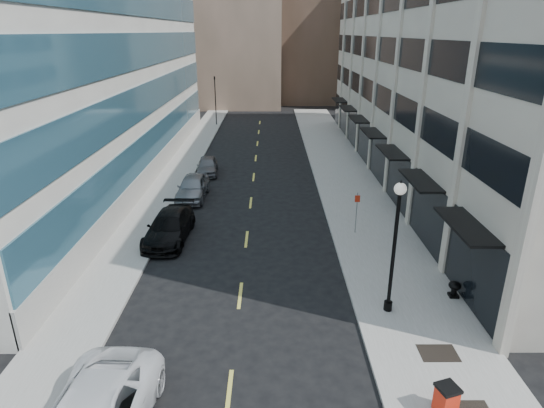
{
  "coord_description": "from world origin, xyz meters",
  "views": [
    {
      "loc": [
        1.39,
        -9.91,
        11.3
      ],
      "look_at": [
        1.48,
        12.98,
        2.57
      ],
      "focal_mm": 30.0,
      "sensor_mm": 36.0,
      "label": 1
    }
  ],
  "objects_px": {
    "traffic_signal": "(215,79)",
    "sign_post": "(357,207)",
    "urn_planter": "(455,287)",
    "trash_bin": "(446,399)",
    "lamppost": "(395,237)",
    "car_black_pickup": "(169,227)",
    "car_grey_sedan": "(207,166)",
    "car_silver_sedan": "(193,187)"
  },
  "relations": [
    {
      "from": "urn_planter",
      "to": "lamppost",
      "type": "bearing_deg",
      "value": -162.27
    },
    {
      "from": "trash_bin",
      "to": "lamppost",
      "type": "distance_m",
      "value": 6.32
    },
    {
      "from": "traffic_signal",
      "to": "car_black_pickup",
      "type": "distance_m",
      "value": 34.37
    },
    {
      "from": "car_black_pickup",
      "to": "urn_planter",
      "type": "distance_m",
      "value": 15.4
    },
    {
      "from": "sign_post",
      "to": "urn_planter",
      "type": "relative_size",
      "value": 3.29
    },
    {
      "from": "car_grey_sedan",
      "to": "trash_bin",
      "type": "xyz_separation_m",
      "value": [
        10.73,
        -26.0,
        -0.0
      ]
    },
    {
      "from": "car_black_pickup",
      "to": "traffic_signal",
      "type": "bearing_deg",
      "value": 94.34
    },
    {
      "from": "traffic_signal",
      "to": "sign_post",
      "type": "xyz_separation_m",
      "value": [
        11.9,
        -33.42,
        -3.96
      ]
    },
    {
      "from": "urn_planter",
      "to": "trash_bin",
      "type": "bearing_deg",
      "value": -112.82
    },
    {
      "from": "trash_bin",
      "to": "traffic_signal",
      "type": "bearing_deg",
      "value": 86.41
    },
    {
      "from": "car_silver_sedan",
      "to": "car_grey_sedan",
      "type": "xyz_separation_m",
      "value": [
        0.27,
        6.0,
        -0.13
      ]
    },
    {
      "from": "car_silver_sedan",
      "to": "sign_post",
      "type": "bearing_deg",
      "value": -29.97
    },
    {
      "from": "trash_bin",
      "to": "sign_post",
      "type": "height_order",
      "value": "sign_post"
    },
    {
      "from": "car_black_pickup",
      "to": "sign_post",
      "type": "relative_size",
      "value": 2.18
    },
    {
      "from": "urn_planter",
      "to": "traffic_signal",
      "type": "bearing_deg",
      "value": 110.51
    },
    {
      "from": "traffic_signal",
      "to": "urn_planter",
      "type": "distance_m",
      "value": 43.4
    },
    {
      "from": "traffic_signal",
      "to": "sign_post",
      "type": "relative_size",
      "value": 2.79
    },
    {
      "from": "car_silver_sedan",
      "to": "lamppost",
      "type": "distance_m",
      "value": 18.08
    },
    {
      "from": "lamppost",
      "to": "trash_bin",
      "type": "bearing_deg",
      "value": -85.84
    },
    {
      "from": "car_black_pickup",
      "to": "sign_post",
      "type": "height_order",
      "value": "sign_post"
    },
    {
      "from": "trash_bin",
      "to": "urn_planter",
      "type": "bearing_deg",
      "value": 48.91
    },
    {
      "from": "sign_post",
      "to": "car_grey_sedan",
      "type": "bearing_deg",
      "value": 133.31
    },
    {
      "from": "car_black_pickup",
      "to": "car_grey_sedan",
      "type": "distance_m",
      "value": 13.01
    },
    {
      "from": "trash_bin",
      "to": "lamppost",
      "type": "relative_size",
      "value": 0.18
    },
    {
      "from": "trash_bin",
      "to": "car_black_pickup",
      "type": "bearing_deg",
      "value": 112.56
    },
    {
      "from": "car_black_pickup",
      "to": "urn_planter",
      "type": "bearing_deg",
      "value": -21.89
    },
    {
      "from": "car_black_pickup",
      "to": "trash_bin",
      "type": "distance_m",
      "value": 17.17
    },
    {
      "from": "traffic_signal",
      "to": "sign_post",
      "type": "bearing_deg",
      "value": -70.4
    },
    {
      "from": "trash_bin",
      "to": "urn_planter",
      "type": "relative_size",
      "value": 1.35
    },
    {
      "from": "traffic_signal",
      "to": "lamppost",
      "type": "relative_size",
      "value": 1.19
    },
    {
      "from": "car_silver_sedan",
      "to": "urn_planter",
      "type": "relative_size",
      "value": 6.42
    },
    {
      "from": "sign_post",
      "to": "traffic_signal",
      "type": "bearing_deg",
      "value": 113.17
    },
    {
      "from": "car_silver_sedan",
      "to": "lamppost",
      "type": "xyz_separation_m",
      "value": [
        10.59,
        -14.39,
        2.75
      ]
    },
    {
      "from": "lamppost",
      "to": "sign_post",
      "type": "xyz_separation_m",
      "value": [
        0.0,
        7.96,
        -1.83
      ]
    },
    {
      "from": "lamppost",
      "to": "urn_planter",
      "type": "distance_m",
      "value": 4.48
    },
    {
      "from": "traffic_signal",
      "to": "car_black_pickup",
      "type": "height_order",
      "value": "traffic_signal"
    },
    {
      "from": "traffic_signal",
      "to": "sign_post",
      "type": "distance_m",
      "value": 35.7
    },
    {
      "from": "car_black_pickup",
      "to": "sign_post",
      "type": "distance_m",
      "value": 10.88
    },
    {
      "from": "traffic_signal",
      "to": "trash_bin",
      "type": "relative_size",
      "value": 6.8
    },
    {
      "from": "car_black_pickup",
      "to": "car_grey_sedan",
      "type": "height_order",
      "value": "car_black_pickup"
    },
    {
      "from": "traffic_signal",
      "to": "car_black_pickup",
      "type": "relative_size",
      "value": 1.28
    },
    {
      "from": "traffic_signal",
      "to": "car_silver_sedan",
      "type": "bearing_deg",
      "value": -87.23
    }
  ]
}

